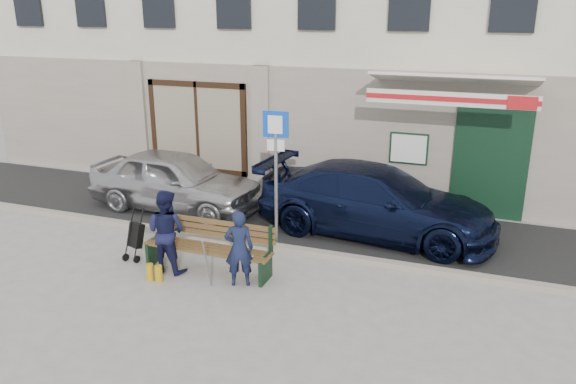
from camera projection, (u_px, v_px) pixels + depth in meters
The scene contains 10 objects.
ground at pixel (228, 281), 9.82m from camera, with size 80.00×80.00×0.00m, color #9E9991.
asphalt_lane at pixel (289, 220), 12.58m from camera, with size 60.00×3.20×0.01m, color #282828.
curb at pixel (261, 245), 11.14m from camera, with size 60.00×0.18×0.12m, color #9E9384.
car_silver at pixel (175, 180), 13.10m from camera, with size 1.67×4.15×1.41m, color #B5B5BA.
car_navy at pixel (376, 201), 11.66m from camera, with size 2.02×4.97×1.44m, color black.
parking_sign at pixel (276, 157), 10.73m from camera, with size 0.50×0.09×2.71m.
bench at pixel (206, 247), 10.06m from camera, with size 2.40×1.17×0.98m.
man at pixel (239, 248), 9.48m from camera, with size 0.49×0.32×1.35m, color #141B38.
woman at pixel (166, 231), 9.98m from camera, with size 0.74×0.58×1.53m, color #131636.
stroller at pixel (136, 236), 10.58m from camera, with size 0.35×0.46×1.00m.
Camera 1 is at (4.03, -7.94, 4.55)m, focal length 35.00 mm.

